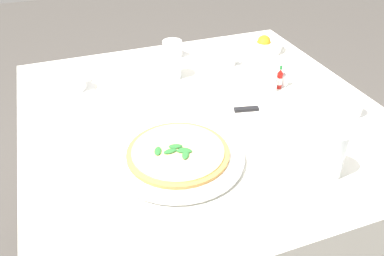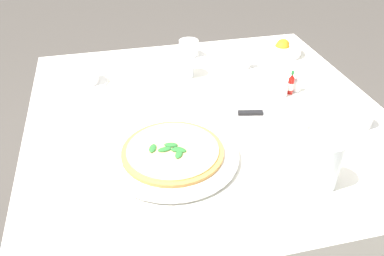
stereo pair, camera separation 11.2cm
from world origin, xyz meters
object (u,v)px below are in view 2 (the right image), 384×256
Objects in this scene: napkin_folded at (266,117)px; salt_shaker at (297,84)px; pizza at (173,151)px; water_glass_left_edge at (324,166)px; hot_sauce_bottle at (291,84)px; citrus_bowl at (282,48)px; water_glass_far_right at (183,64)px; coffee_cup_near_left at (87,76)px; pizza_plate at (173,155)px; dinner_knife at (267,113)px; coffee_cup_far_left at (241,60)px; coffee_cup_near_right at (189,49)px; coffee_cup_right_edge at (359,117)px; pepper_shaker at (284,89)px.

napkin_folded is 4.15× the size of salt_shaker.
pizza is 2.12× the size of water_glass_left_edge.
water_glass_left_edge reaches higher than salt_shaker.
salt_shaker is (0.03, 0.01, -0.01)m from hot_sauce_bottle.
napkin_folded is 2.81× the size of hot_sauce_bottle.
hot_sauce_bottle is at bearing 49.95° from napkin_folded.
napkin_folded is at bearing -119.42° from citrus_bowl.
water_glass_far_right is 0.39m from napkin_folded.
pizza is 0.52m from coffee_cup_near_left.
coffee_cup_near_left is at bearing 113.87° from pizza_plate.
water_glass_far_right is (0.13, 0.46, 0.04)m from pizza_plate.
hot_sauce_bottle is (0.14, 0.13, 0.01)m from dinner_knife.
coffee_cup_far_left is at bearing 53.45° from pizza_plate.
water_glass_left_edge is 0.76m from citrus_bowl.
pizza_plate is 1.49× the size of napkin_folded.
salt_shaker reaches higher than pizza.
coffee_cup_near_right reaches higher than dinner_knife.
salt_shaker is (0.29, -0.36, -0.00)m from coffee_cup_near_right.
napkin_folded is (-0.25, 0.09, -0.02)m from coffee_cup_right_edge.
pizza is at bearing -150.31° from pepper_shaker.
dinner_knife is at bearing 20.62° from pizza.
coffee_cup_near_left is at bearing 157.59° from dinner_knife.
coffee_cup_right_edge is 0.27m from dinner_knife.
water_glass_left_edge reaches higher than pepper_shaker.
dinner_knife is 1.30× the size of citrus_bowl.
coffee_cup_near_left is 0.69m from hot_sauce_bottle.
coffee_cup_right_edge is 1.00× the size of coffee_cup_near_left.
dinner_knife is at bearing -131.61° from pepper_shaker.
coffee_cup_far_left is 1.03× the size of water_glass_left_edge.
water_glass_left_edge is 0.30m from dinner_knife.
coffee_cup_far_left is 0.25m from pepper_shaker.
citrus_bowl is at bearing -10.44° from coffee_cup_near_right.
coffee_cup_right_edge is 1.21× the size of water_glass_far_right.
coffee_cup_right_edge reaches higher than pizza_plate.
salt_shaker is at bearing 28.60° from pizza_plate.
hot_sauce_bottle is at bearing -33.06° from water_glass_far_right.
pepper_shaker is (-0.03, -0.01, -0.01)m from hot_sauce_bottle.
coffee_cup_near_right is 1.57× the size of hot_sauce_bottle.
pepper_shaker is at bearing -20.38° from coffee_cup_near_left.
coffee_cup_far_left is at bearing 95.41° from dinner_knife.
pizza is 4.77× the size of pepper_shaker.
pizza_plate is 0.01m from pizza.
pizza is 2.06× the size of coffee_cup_far_left.
hot_sauce_bottle is (-0.11, 0.22, 0.01)m from coffee_cup_right_edge.
coffee_cup_near_right is 0.87× the size of citrus_bowl.
pepper_shaker is at bearing 29.69° from pizza.
coffee_cup_near_right is at bearing 116.41° from dinner_knife.
water_glass_far_right is at bearing 143.21° from pepper_shaker.
water_glass_left_edge is at bearing -28.09° from pizza.
pepper_shaker is (0.42, 0.24, 0.00)m from pizza.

